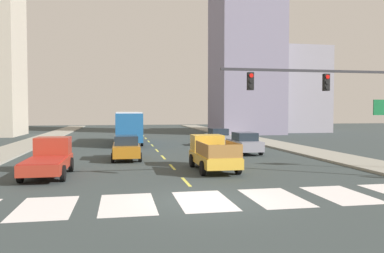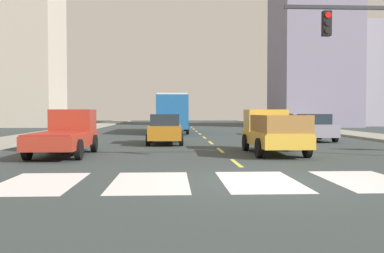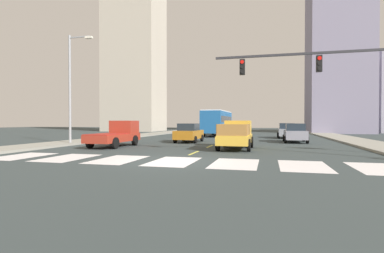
{
  "view_description": "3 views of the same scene",
  "coord_description": "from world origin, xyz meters",
  "px_view_note": "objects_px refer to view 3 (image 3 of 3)",
  "views": [
    {
      "loc": [
        -3.13,
        -14.31,
        3.46
      ],
      "look_at": [
        2.9,
        17.94,
        2.11
      ],
      "focal_mm": 36.03,
      "sensor_mm": 36.0,
      "label": 1
    },
    {
      "loc": [
        -2.31,
        -10.92,
        1.85
      ],
      "look_at": [
        -1.28,
        10.78,
        1.09
      ],
      "focal_mm": 39.01,
      "sensor_mm": 36.0,
      "label": 2
    },
    {
      "loc": [
        4.33,
        -13.39,
        1.87
      ],
      "look_at": [
        -2.71,
        14.08,
        1.42
      ],
      "focal_mm": 27.99,
      "sensor_mm": 36.0,
      "label": 3
    }
  ],
  "objects_px": {
    "pickup_dark": "(117,134)",
    "pickup_stakebed": "(236,135)",
    "sedan_near_right": "(295,133)",
    "streetlight_left": "(72,84)",
    "traffic_signal_gantry": "(344,75)",
    "sedan_far": "(189,133)",
    "city_bus": "(218,121)",
    "sedan_mid": "(287,131)"
  },
  "relations": [
    {
      "from": "sedan_far",
      "to": "pickup_dark",
      "type": "bearing_deg",
      "value": -124.32
    },
    {
      "from": "city_bus",
      "to": "streetlight_left",
      "type": "relative_size",
      "value": 1.2
    },
    {
      "from": "pickup_dark",
      "to": "streetlight_left",
      "type": "distance_m",
      "value": 6.15
    },
    {
      "from": "pickup_dark",
      "to": "city_bus",
      "type": "height_order",
      "value": "city_bus"
    },
    {
      "from": "pickup_stakebed",
      "to": "sedan_near_right",
      "type": "xyz_separation_m",
      "value": [
        4.51,
        7.61,
        -0.08
      ]
    },
    {
      "from": "sedan_mid",
      "to": "traffic_signal_gantry",
      "type": "bearing_deg",
      "value": -84.4
    },
    {
      "from": "pickup_dark",
      "to": "sedan_far",
      "type": "relative_size",
      "value": 1.18
    },
    {
      "from": "pickup_dark",
      "to": "city_bus",
      "type": "relative_size",
      "value": 0.48
    },
    {
      "from": "pickup_dark",
      "to": "pickup_stakebed",
      "type": "bearing_deg",
      "value": -1.18
    },
    {
      "from": "sedan_near_right",
      "to": "sedan_mid",
      "type": "xyz_separation_m",
      "value": [
        -0.34,
        7.13,
        0.0
      ]
    },
    {
      "from": "sedan_near_right",
      "to": "streetlight_left",
      "type": "xyz_separation_m",
      "value": [
        -18.1,
        -7.15,
        4.11
      ]
    },
    {
      "from": "sedan_near_right",
      "to": "streetlight_left",
      "type": "bearing_deg",
      "value": -158.59
    },
    {
      "from": "pickup_stakebed",
      "to": "pickup_dark",
      "type": "bearing_deg",
      "value": -177.56
    },
    {
      "from": "sedan_mid",
      "to": "sedan_far",
      "type": "xyz_separation_m",
      "value": [
        -9.05,
        -9.31,
        0.0
      ]
    },
    {
      "from": "sedan_near_right",
      "to": "sedan_mid",
      "type": "height_order",
      "value": "same"
    },
    {
      "from": "city_bus",
      "to": "traffic_signal_gantry",
      "type": "distance_m",
      "value": 25.54
    },
    {
      "from": "city_bus",
      "to": "sedan_far",
      "type": "relative_size",
      "value": 2.45
    },
    {
      "from": "sedan_far",
      "to": "traffic_signal_gantry",
      "type": "distance_m",
      "value": 15.03
    },
    {
      "from": "pickup_stakebed",
      "to": "sedan_mid",
      "type": "height_order",
      "value": "pickup_stakebed"
    },
    {
      "from": "traffic_signal_gantry",
      "to": "streetlight_left",
      "type": "bearing_deg",
      "value": 165.7
    },
    {
      "from": "sedan_far",
      "to": "city_bus",
      "type": "bearing_deg",
      "value": 89.48
    },
    {
      "from": "city_bus",
      "to": "streetlight_left",
      "type": "distance_m",
      "value": 20.66
    },
    {
      "from": "pickup_stakebed",
      "to": "city_bus",
      "type": "xyz_separation_m",
      "value": [
        -4.46,
        18.74,
        1.02
      ]
    },
    {
      "from": "sedan_far",
      "to": "pickup_stakebed",
      "type": "bearing_deg",
      "value": -46.78
    },
    {
      "from": "sedan_near_right",
      "to": "city_bus",
      "type": "bearing_deg",
      "value": 128.74
    },
    {
      "from": "sedan_mid",
      "to": "streetlight_left",
      "type": "bearing_deg",
      "value": -140.63
    },
    {
      "from": "city_bus",
      "to": "pickup_stakebed",
      "type": "bearing_deg",
      "value": -78.0
    },
    {
      "from": "pickup_dark",
      "to": "city_bus",
      "type": "bearing_deg",
      "value": 73.16
    },
    {
      "from": "sedan_near_right",
      "to": "traffic_signal_gantry",
      "type": "height_order",
      "value": "traffic_signal_gantry"
    },
    {
      "from": "pickup_stakebed",
      "to": "sedan_mid",
      "type": "relative_size",
      "value": 1.18
    },
    {
      "from": "pickup_dark",
      "to": "traffic_signal_gantry",
      "type": "xyz_separation_m",
      "value": [
        14.9,
        -4.15,
        3.31
      ]
    },
    {
      "from": "pickup_dark",
      "to": "sedan_near_right",
      "type": "height_order",
      "value": "pickup_dark"
    },
    {
      "from": "pickup_dark",
      "to": "traffic_signal_gantry",
      "type": "bearing_deg",
      "value": -18.97
    },
    {
      "from": "sedan_mid",
      "to": "sedan_far",
      "type": "relative_size",
      "value": 1.0
    },
    {
      "from": "pickup_dark",
      "to": "sedan_near_right",
      "type": "distance_m",
      "value": 15.71
    },
    {
      "from": "sedan_near_right",
      "to": "sedan_far",
      "type": "relative_size",
      "value": 1.0
    },
    {
      "from": "pickup_stakebed",
      "to": "streetlight_left",
      "type": "relative_size",
      "value": 0.58
    },
    {
      "from": "sedan_mid",
      "to": "streetlight_left",
      "type": "distance_m",
      "value": 23.16
    },
    {
      "from": "pickup_dark",
      "to": "streetlight_left",
      "type": "bearing_deg",
      "value": 166.58
    },
    {
      "from": "traffic_signal_gantry",
      "to": "sedan_mid",
      "type": "bearing_deg",
      "value": 95.04
    },
    {
      "from": "sedan_far",
      "to": "sedan_near_right",
      "type": "bearing_deg",
      "value": 14.31
    },
    {
      "from": "sedan_mid",
      "to": "streetlight_left",
      "type": "height_order",
      "value": "streetlight_left"
    }
  ]
}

